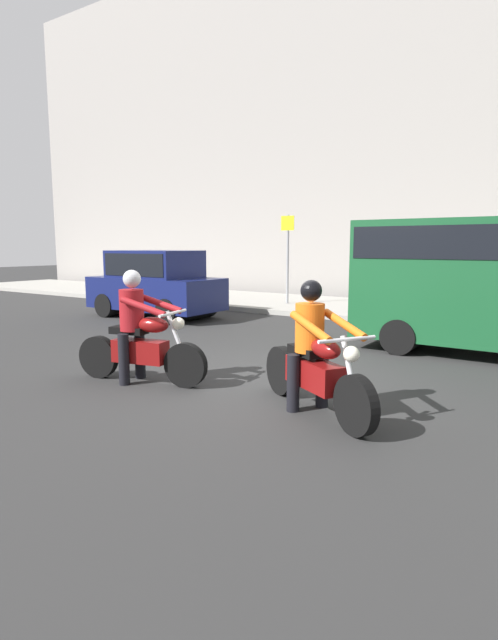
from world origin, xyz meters
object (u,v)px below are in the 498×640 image
Objects in this scene: motorcycle_with_rider_crimson at (139,337)px; motorcycle_with_rider_orange_stripe at (314,359)px; street_sign_post at (288,251)px; parked_hatchback_navy at (155,283)px.

motorcycle_with_rider_orange_stripe is at bearing 4.19° from motorcycle_with_rider_crimson.
motorcycle_with_rider_crimson is 9.20m from street_sign_post.
parked_hatchback_navy is at bearing 146.39° from motorcycle_with_rider_orange_stripe.
street_sign_post reaches higher than parked_hatchback_navy.
motorcycle_with_rider_crimson is 0.75× the size of street_sign_post.
motorcycle_with_rider_orange_stripe is 2.66m from motorcycle_with_rider_crimson.
parked_hatchback_navy is at bearing 132.31° from motorcycle_with_rider_crimson.
street_sign_post reaches higher than motorcycle_with_rider_crimson.
motorcycle_with_rider_crimson is (-2.65, -0.19, 0.02)m from motorcycle_with_rider_orange_stripe.
motorcycle_with_rider_crimson is at bearing -73.57° from street_sign_post.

